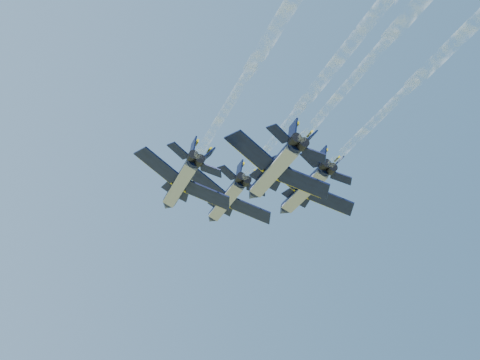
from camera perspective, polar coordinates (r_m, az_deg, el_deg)
jet_lead at (r=106.97m, az=-1.04°, el=-1.52°), size 11.70×18.10×7.34m
jet_left at (r=95.16m, az=-4.61°, el=-0.20°), size 11.70×18.10×7.34m
jet_right at (r=99.70m, az=5.03°, el=-0.73°), size 11.70×18.10×7.34m
jet_slot at (r=87.39m, az=2.67°, el=0.81°), size 11.70×18.10×7.34m
smoke_trail_lead at (r=50.61m, az=16.72°, el=10.86°), size 33.68×78.98×3.10m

